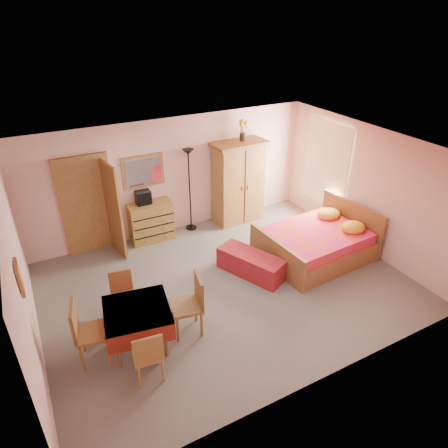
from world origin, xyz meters
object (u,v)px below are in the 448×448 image
wall_mirror (143,171)px  bed (315,236)px  chair_east (186,306)px  chest_of_drawers (151,221)px  wardrobe (239,182)px  chair_north (123,297)px  floor_lamp (190,191)px  stereo (143,197)px  chair_west (93,332)px  sunflower_vase (243,130)px  chair_south (147,353)px  dining_table (139,327)px  bench (251,264)px

wall_mirror → bed: bearing=-42.9°
wall_mirror → chair_east: wall_mirror is taller
wall_mirror → chair_east: (-0.44, -3.23, -1.04)m
chest_of_drawers → wall_mirror: wall_mirror is taller
wardrobe → chair_north: (-3.39, -2.12, -0.57)m
floor_lamp → bed: (1.77, -2.29, -0.47)m
stereo → chair_west: 3.47m
chest_of_drawers → bed: 3.54m
sunflower_vase → floor_lamp: bearing=176.5°
chest_of_drawers → wardrobe: (2.16, -0.09, 0.53)m
stereo → sunflower_vase: (2.37, -0.08, 1.16)m
wall_mirror → stereo: size_ratio=2.88×
bed → chair_south: 4.23m
sunflower_vase → chair_north: sunflower_vase is taller
floor_lamp → chair_north: (-2.20, -2.25, -0.55)m
chest_of_drawers → sunflower_vase: size_ratio=1.99×
sunflower_vase → chair_west: 5.29m
chair_east → chest_of_drawers: bearing=2.5°
chair_east → chair_south: bearing=135.4°
dining_table → chair_north: chair_north is taller
chair_west → bed: bearing=110.3°
bench → chair_south: size_ratio=1.51×
wardrobe → bench: size_ratio=1.47×
floor_lamp → chair_east: size_ratio=1.88×
sunflower_vase → chair_west: size_ratio=0.46×
chair_east → wall_mirror: bearing=3.0°
floor_lamp → chair_south: bearing=-121.7°
sunflower_vase → bench: sunflower_vase is taller
bed → chair_south: bearing=-165.2°
chest_of_drawers → wardrobe: bearing=-1.2°
floor_lamp → wardrobe: bearing=-6.2°
floor_lamp → chair_west: 4.11m
stereo → chest_of_drawers: bearing=-22.2°
sunflower_vase → dining_table: bearing=-140.0°
stereo → sunflower_vase: size_ratio=0.66×
chest_of_drawers → dining_table: size_ratio=0.98×
dining_table → chair_east: chair_east is taller
chair_south → wardrobe: bearing=52.9°
chair_south → bench: bearing=36.7°
sunflower_vase → bed: bearing=-77.8°
floor_lamp → dining_table: 3.75m
chest_of_drawers → chair_east: (-0.44, -3.02, 0.07)m
wall_mirror → chair_east: bearing=-98.8°
wardrobe → chair_east: 3.94m
wardrobe → sunflower_vase: bearing=22.3°
sunflower_vase → chair_west: sunflower_vase is taller
chair_north → chair_west: bearing=57.1°
stereo → floor_lamp: (1.07, -0.01, -0.07)m
wall_mirror → chest_of_drawers: bearing=-91.0°
stereo → sunflower_vase: sunflower_vase is taller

